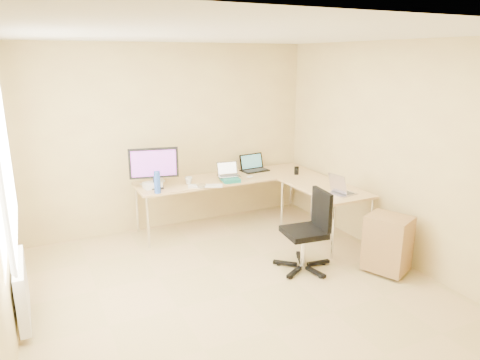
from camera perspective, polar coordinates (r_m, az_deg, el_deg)
name	(u,v)px	position (r m, az deg, el deg)	size (l,w,h in m)	color
floor	(239,293)	(4.82, -0.15, -14.41)	(4.50, 4.50, 0.00)	tan
ceiling	(239,35)	(4.17, -0.18, 18.21)	(4.50, 4.50, 0.00)	white
wall_back	(170,138)	(6.37, -9.06, 5.40)	(4.50, 4.50, 0.00)	tan
wall_front	(421,272)	(2.61, 22.36, -10.93)	(4.50, 4.50, 0.00)	tan
wall_right	(399,154)	(5.54, 19.83, 3.12)	(4.50, 4.50, 0.00)	tan
desk_main	(228,201)	(6.48, -1.52, -2.76)	(2.65, 0.70, 0.73)	tan
desk_return	(324,212)	(6.14, 10.75, -4.10)	(0.70, 1.30, 0.73)	tan
monitor	(154,168)	(5.89, -11.05, 1.52)	(0.64, 0.21, 0.55)	black
book_stack	(230,179)	(6.19, -1.32, 0.13)	(0.23, 0.31, 0.05)	#136357
laptop_center	(229,170)	(6.21, -1.48, 1.36)	(0.30, 0.23, 0.20)	#A5A6B0
laptop_black	(255,163)	(6.71, 1.91, 2.23)	(0.40, 0.29, 0.25)	black
keyboard	(205,186)	(5.94, -4.50, -0.76)	(0.46, 0.13, 0.02)	silver
mouse	(250,177)	(6.34, 1.28, 0.42)	(0.10, 0.06, 0.03)	silver
mug	(189,180)	(6.07, -6.63, -0.06)	(0.11, 0.11, 0.10)	beige
cd_stack	(201,186)	(5.91, -5.04, -0.78)	(0.13, 0.13, 0.03)	silver
water_bottle	(157,182)	(5.70, -10.64, -0.28)	(0.08, 0.08, 0.29)	#284DAB
papers	(150,185)	(6.11, -11.58, -0.64)	(0.19, 0.27, 0.01)	silver
white_box	(153,185)	(5.96, -11.23, -0.65)	(0.23, 0.16, 0.08)	white
desk_fan	(162,173)	(6.22, -10.07, 0.86)	(0.19, 0.19, 0.24)	white
black_cup	(296,171)	(6.57, 7.30, 1.21)	(0.07, 0.07, 0.12)	black
laptop_return	(343,186)	(5.73, 13.19, -0.70)	(0.26, 0.33, 0.22)	#B5B0CD
office_chair	(304,229)	(5.16, 8.26, -6.27)	(0.57, 0.57, 0.95)	black
cabinet	(388,243)	(5.36, 18.52, -7.73)	(0.38, 0.46, 0.64)	#925E31
radiator	(22,289)	(4.64, -26.36, -12.51)	(0.09, 0.80, 0.55)	white
window	(0,163)	(4.25, -28.57, 1.99)	(0.10, 1.80, 1.40)	white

